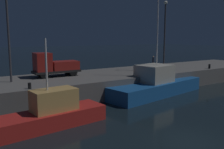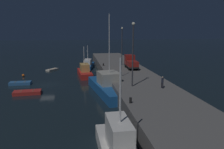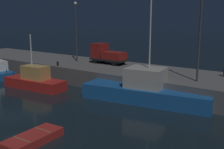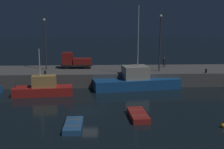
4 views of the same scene
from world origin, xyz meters
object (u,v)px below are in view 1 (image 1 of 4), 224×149
(fishing_boat_white, at_px, (155,85))
(lamp_post_east, at_px, (165,31))
(fishing_boat_orange, at_px, (53,113))
(bollard_west, at_px, (30,86))
(dockworker, at_px, (153,61))
(utility_truck, at_px, (54,65))
(bollard_central, at_px, (209,66))
(lamp_post_west, at_px, (8,32))

(fishing_boat_white, relative_size, lamp_post_east, 1.50)
(fishing_boat_orange, height_order, bollard_west, fishing_boat_orange)
(dockworker, relative_size, bollard_west, 3.11)
(lamp_post_east, distance_m, utility_truck, 14.41)
(lamp_post_east, xyz_separation_m, bollard_central, (6.84, -1.93, -4.76))
(fishing_boat_white, distance_m, lamp_post_west, 16.05)
(utility_truck, bearing_deg, fishing_boat_white, -31.77)
(fishing_boat_orange, height_order, dockworker, fishing_boat_orange)
(fishing_boat_orange, bearing_deg, bollard_central, 9.79)
(lamp_post_west, bearing_deg, lamp_post_east, -7.05)
(fishing_boat_white, height_order, bollard_central, fishing_boat_white)
(lamp_post_west, bearing_deg, bollard_central, -9.49)
(fishing_boat_white, height_order, utility_truck, fishing_boat_white)
(utility_truck, distance_m, dockworker, 15.20)
(fishing_boat_orange, xyz_separation_m, bollard_west, (-0.50, 4.08, 1.38))
(fishing_boat_orange, bearing_deg, dockworker, 27.68)
(lamp_post_east, height_order, bollard_central, lamp_post_east)
(lamp_post_east, height_order, bollard_west, lamp_post_east)
(fishing_boat_white, xyz_separation_m, lamp_post_west, (-14.15, 4.96, 5.74))
(bollard_west, bearing_deg, fishing_boat_white, -3.15)
(utility_truck, bearing_deg, lamp_post_east, -13.18)
(lamp_post_west, relative_size, bollard_west, 15.69)
(fishing_boat_white, bearing_deg, utility_truck, 148.23)
(fishing_boat_white, xyz_separation_m, dockworker, (5.69, 6.48, 1.89))
(bollard_central, bearing_deg, fishing_boat_white, -175.87)
(fishing_boat_white, relative_size, bollard_west, 25.25)
(fishing_boat_white, height_order, lamp_post_west, fishing_boat_white)
(lamp_post_east, bearing_deg, dockworker, 66.20)
(lamp_post_east, distance_m, bollard_central, 8.55)
(dockworker, height_order, bollard_central, dockworker)
(lamp_post_east, distance_m, dockworker, 5.84)
(lamp_post_west, height_order, dockworker, lamp_post_west)
(fishing_boat_white, distance_m, utility_truck, 11.39)
(lamp_post_east, bearing_deg, bollard_west, -173.59)
(lamp_post_east, xyz_separation_m, dockworker, (1.66, 3.76, -4.14))
(bollard_west, bearing_deg, fishing_boat_orange, -83.06)
(fishing_boat_white, xyz_separation_m, bollard_central, (10.86, 0.79, 1.27))
(fishing_boat_orange, height_order, bollard_central, fishing_boat_orange)
(lamp_post_west, distance_m, lamp_post_east, 18.31)
(fishing_boat_white, relative_size, dockworker, 8.11)
(fishing_boat_white, height_order, lamp_post_east, fishing_boat_white)
(lamp_post_west, relative_size, lamp_post_east, 0.93)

